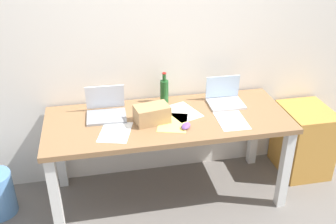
% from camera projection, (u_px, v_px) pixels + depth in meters
% --- Properties ---
extents(ground_plane, '(8.00, 8.00, 0.00)m').
position_uv_depth(ground_plane, '(168.00, 194.00, 3.31)').
color(ground_plane, slate).
extents(back_wall, '(5.20, 0.08, 2.60)m').
position_uv_depth(back_wall, '(157.00, 31.00, 3.07)').
color(back_wall, silver).
rests_on(back_wall, ground).
extents(desk, '(1.86, 0.74, 0.74)m').
position_uv_depth(desk, '(168.00, 128.00, 3.00)').
color(desk, olive).
rests_on(desk, ground).
extents(laptop_left, '(0.31, 0.27, 0.22)m').
position_uv_depth(laptop_left, '(106.00, 110.00, 2.97)').
color(laptop_left, gray).
rests_on(laptop_left, desk).
extents(laptop_right, '(0.29, 0.23, 0.21)m').
position_uv_depth(laptop_right, '(225.00, 98.00, 3.16)').
color(laptop_right, silver).
rests_on(laptop_right, desk).
extents(beer_bottle, '(0.07, 0.07, 0.27)m').
position_uv_depth(beer_bottle, '(164.00, 91.00, 3.13)').
color(beer_bottle, '#1E5123').
rests_on(beer_bottle, desk).
extents(computer_mouse, '(0.11, 0.12, 0.03)m').
position_uv_depth(computer_mouse, '(186.00, 126.00, 2.81)').
color(computer_mouse, '#724799').
rests_on(computer_mouse, desk).
extents(cardboard_box, '(0.28, 0.20, 0.13)m').
position_uv_depth(cardboard_box, '(152.00, 114.00, 2.87)').
color(cardboard_box, tan).
rests_on(cardboard_box, desk).
extents(paper_sheet_front_left, '(0.28, 0.34, 0.00)m').
position_uv_depth(paper_sheet_front_left, '(115.00, 132.00, 2.77)').
color(paper_sheet_front_left, white).
rests_on(paper_sheet_front_left, desk).
extents(paper_sheet_near_back, '(0.30, 0.35, 0.00)m').
position_uv_depth(paper_sheet_near_back, '(182.00, 112.00, 3.04)').
color(paper_sheet_near_back, white).
rests_on(paper_sheet_near_back, desk).
extents(paper_sheet_front_right, '(0.22, 0.30, 0.00)m').
position_uv_depth(paper_sheet_front_right, '(232.00, 121.00, 2.92)').
color(paper_sheet_front_right, white).
rests_on(paper_sheet_front_right, desk).
extents(paper_sheet_center, '(0.29, 0.34, 0.00)m').
position_uv_depth(paper_sheet_center, '(173.00, 122.00, 2.89)').
color(paper_sheet_center, '#F4E06B').
rests_on(paper_sheet_center, desk).
extents(filing_cabinet, '(0.40, 0.48, 0.62)m').
position_uv_depth(filing_cabinet, '(303.00, 140.00, 3.49)').
color(filing_cabinet, '#C68938').
rests_on(filing_cabinet, ground).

